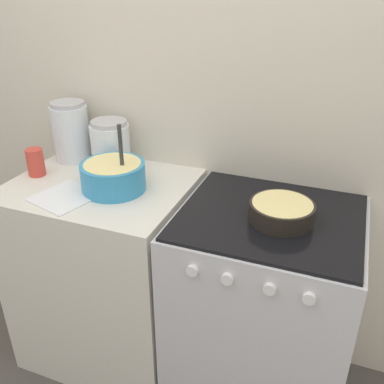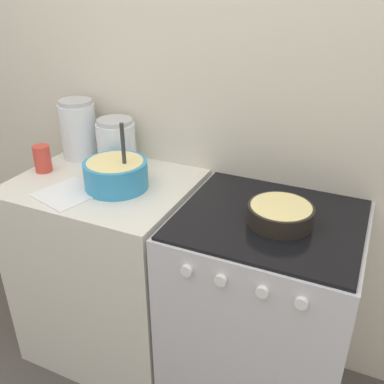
{
  "view_description": "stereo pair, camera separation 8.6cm",
  "coord_description": "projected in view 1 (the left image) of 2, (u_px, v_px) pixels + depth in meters",
  "views": [
    {
      "loc": [
        0.57,
        -1.06,
        1.71
      ],
      "look_at": [
        0.06,
        0.28,
        0.97
      ],
      "focal_mm": 40.0,
      "sensor_mm": 36.0,
      "label": 1
    },
    {
      "loc": [
        0.65,
        -1.03,
        1.71
      ],
      "look_at": [
        0.06,
        0.28,
        0.97
      ],
      "focal_mm": 40.0,
      "sensor_mm": 36.0,
      "label": 2
    }
  ],
  "objects": [
    {
      "name": "wall_back",
      "position": [
        209.0,
        107.0,
        1.82
      ],
      "size": [
        4.5,
        0.05,
        2.4
      ],
      "color": "beige",
      "rests_on": "ground_plane"
    },
    {
      "name": "baking_pan",
      "position": [
        282.0,
        211.0,
        1.51
      ],
      "size": [
        0.23,
        0.23,
        0.07
      ],
      "color": "black",
      "rests_on": "stove"
    },
    {
      "name": "mixing_bowl",
      "position": [
        113.0,
        175.0,
        1.72
      ],
      "size": [
        0.26,
        0.26,
        0.28
      ],
      "color": "#338CBF",
      "rests_on": "countertop_cabinet"
    },
    {
      "name": "countertop_cabinet",
      "position": [
        108.0,
        272.0,
        2.0
      ],
      "size": [
        0.75,
        0.61,
        0.92
      ],
      "color": "silver",
      "rests_on": "ground_plane"
    },
    {
      "name": "storage_jar_left",
      "position": [
        71.0,
        135.0,
        1.99
      ],
      "size": [
        0.17,
        0.17,
        0.28
      ],
      "color": "silver",
      "rests_on": "countertop_cabinet"
    },
    {
      "name": "recipe_page",
      "position": [
        65.0,
        197.0,
        1.68
      ],
      "size": [
        0.27,
        0.27,
        0.01
      ],
      "color": "white",
      "rests_on": "countertop_cabinet"
    },
    {
      "name": "storage_jar_middle",
      "position": [
        111.0,
        147.0,
        1.93
      ],
      "size": [
        0.18,
        0.18,
        0.21
      ],
      "color": "silver",
      "rests_on": "countertop_cabinet"
    },
    {
      "name": "tin_can",
      "position": [
        36.0,
        162.0,
        1.85
      ],
      "size": [
        0.07,
        0.07,
        0.12
      ],
      "color": "#CC3F33",
      "rests_on": "countertop_cabinet"
    },
    {
      "name": "stove",
      "position": [
        261.0,
        311.0,
        1.77
      ],
      "size": [
        0.68,
        0.62,
        0.92
      ],
      "color": "silver",
      "rests_on": "ground_plane"
    }
  ]
}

